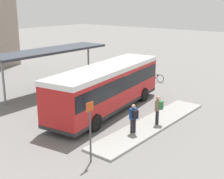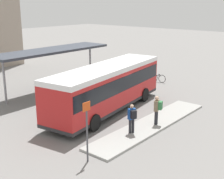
{
  "view_description": "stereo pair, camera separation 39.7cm",
  "coord_description": "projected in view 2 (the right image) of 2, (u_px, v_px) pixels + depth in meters",
  "views": [
    {
      "loc": [
        -14.87,
        -12.32,
        6.88
      ],
      "look_at": [
        0.51,
        0.0,
        1.34
      ],
      "focal_mm": 50.0,
      "sensor_mm": 36.0,
      "label": 1
    },
    {
      "loc": [
        -14.62,
        -12.63,
        6.88
      ],
      "look_at": [
        0.51,
        0.0,
        1.34
      ],
      "focal_mm": 50.0,
      "sensor_mm": 36.0,
      "label": 2
    }
  ],
  "objects": [
    {
      "name": "bicycle_red",
      "position": [
        150.0,
        76.0,
        28.28
      ],
      "size": [
        0.48,
        1.76,
        0.76
      ],
      "rotation": [
        0.0,
        0.0,
        -1.73
      ],
      "color": "black",
      "rests_on": "ground_plane"
    },
    {
      "name": "potted_planter_near_shelter",
      "position": [
        110.0,
        78.0,
        26.14
      ],
      "size": [
        0.96,
        0.96,
        1.48
      ],
      "color": "slate",
      "rests_on": "ground_plane"
    },
    {
      "name": "bicycle_green",
      "position": [
        142.0,
        76.0,
        28.72
      ],
      "size": [
        0.48,
        1.57,
        0.68
      ],
      "rotation": [
        0.0,
        0.0,
        -1.57
      ],
      "color": "black",
      "rests_on": "ground_plane"
    },
    {
      "name": "curb_island",
      "position": [
        151.0,
        124.0,
        18.02
      ],
      "size": [
        9.84,
        1.8,
        0.12
      ],
      "color": "#9E9E99",
      "rests_on": "ground_plane"
    },
    {
      "name": "ground_plane",
      "position": [
        107.0,
        111.0,
        20.46
      ],
      "size": [
        120.0,
        120.0,
        0.0
      ],
      "primitive_type": "plane",
      "color": "slate"
    },
    {
      "name": "pedestrian_waiting",
      "position": [
        132.0,
        117.0,
        16.44
      ],
      "size": [
        0.48,
        0.51,
        1.6
      ],
      "rotation": [
        0.0,
        0.0,
        1.15
      ],
      "color": "#232328",
      "rests_on": "curb_island"
    },
    {
      "name": "city_bus",
      "position": [
        107.0,
        85.0,
        19.99
      ],
      "size": [
        10.45,
        3.89,
        2.98
      ],
      "rotation": [
        0.0,
        0.0,
        0.14
      ],
      "color": "red",
      "rests_on": "ground_plane"
    },
    {
      "name": "station_shelter",
      "position": [
        52.0,
        51.0,
        24.1
      ],
      "size": [
        10.01,
        2.65,
        3.36
      ],
      "color": "#383D47",
      "rests_on": "ground_plane"
    },
    {
      "name": "platform_sign",
      "position": [
        87.0,
        129.0,
        13.52
      ],
      "size": [
        0.44,
        0.08,
        2.8
      ],
      "color": "#4C4C51",
      "rests_on": "ground_plane"
    },
    {
      "name": "bicycle_black",
      "position": [
        157.0,
        78.0,
        27.76
      ],
      "size": [
        0.48,
        1.69,
        0.73
      ],
      "rotation": [
        0.0,
        0.0,
        1.57
      ],
      "color": "black",
      "rests_on": "ground_plane"
    },
    {
      "name": "pedestrian_companion",
      "position": [
        157.0,
        108.0,
        17.63
      ],
      "size": [
        0.47,
        0.51,
        1.67
      ],
      "rotation": [
        0.0,
        0.0,
        1.87
      ],
      "color": "#232328",
      "rests_on": "curb_island"
    }
  ]
}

